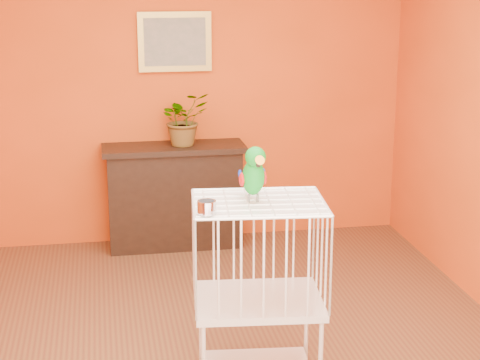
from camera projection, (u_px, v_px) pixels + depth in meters
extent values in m
plane|color=brown|center=(214.00, 352.00, 5.10)|extent=(4.50, 4.50, 0.00)
plane|color=#E25215|center=(176.00, 94.00, 6.89)|extent=(4.00, 0.00, 4.00)
plane|color=#E25215|center=(310.00, 311.00, 2.62)|extent=(4.00, 0.00, 4.00)
cube|color=black|center=(175.00, 199.00, 6.92)|extent=(1.13, 0.38, 0.85)
cube|color=black|center=(174.00, 148.00, 6.80)|extent=(1.21, 0.43, 0.05)
cube|color=black|center=(177.00, 204.00, 6.75)|extent=(0.79, 0.02, 0.42)
cube|color=#55181F|center=(148.00, 212.00, 6.86)|extent=(0.05, 0.17, 0.26)
cube|color=#314522|center=(157.00, 212.00, 6.87)|extent=(0.05, 0.17, 0.26)
cube|color=#55181F|center=(167.00, 211.00, 6.88)|extent=(0.05, 0.17, 0.26)
cube|color=#314522|center=(178.00, 211.00, 6.90)|extent=(0.05, 0.17, 0.26)
cube|color=#55181F|center=(189.00, 210.00, 6.91)|extent=(0.05, 0.17, 0.26)
imported|color=#26722D|center=(184.00, 125.00, 6.73)|extent=(0.55, 0.57, 0.35)
cube|color=gold|center=(175.00, 42.00, 6.74)|extent=(0.62, 0.03, 0.50)
cube|color=gray|center=(175.00, 42.00, 6.73)|extent=(0.52, 0.01, 0.40)
cube|color=white|center=(258.00, 301.00, 4.59)|extent=(0.77, 0.62, 0.04)
cube|color=white|center=(259.00, 203.00, 4.44)|extent=(0.77, 0.62, 0.01)
cylinder|color=white|center=(201.00, 327.00, 4.88)|extent=(0.03, 0.03, 0.50)
cylinder|color=white|center=(306.00, 323.00, 4.93)|extent=(0.03, 0.03, 0.50)
cylinder|color=silver|center=(207.00, 207.00, 4.20)|extent=(0.10, 0.10, 0.07)
cylinder|color=#59544C|center=(249.00, 199.00, 4.43)|extent=(0.01, 0.01, 0.05)
cylinder|color=#59544C|center=(258.00, 198.00, 4.44)|extent=(0.01, 0.01, 0.05)
ellipsoid|color=#0F8320|center=(253.00, 177.00, 4.40)|extent=(0.14, 0.19, 0.23)
ellipsoid|color=#0F8320|center=(255.00, 157.00, 4.34)|extent=(0.13, 0.13, 0.11)
cone|color=orange|center=(258.00, 161.00, 4.29)|extent=(0.06, 0.08, 0.07)
cone|color=black|center=(258.00, 165.00, 4.31)|extent=(0.03, 0.03, 0.03)
sphere|color=black|center=(250.00, 156.00, 4.30)|extent=(0.02, 0.02, 0.02)
sphere|color=black|center=(263.00, 155.00, 4.32)|extent=(0.02, 0.02, 0.02)
ellipsoid|color=#A50C0C|center=(242.00, 179.00, 4.40)|extent=(0.04, 0.07, 0.08)
ellipsoid|color=navy|center=(264.00, 178.00, 4.43)|extent=(0.04, 0.07, 0.08)
cone|color=#0F8320|center=(249.00, 187.00, 4.49)|extent=(0.09, 0.17, 0.13)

